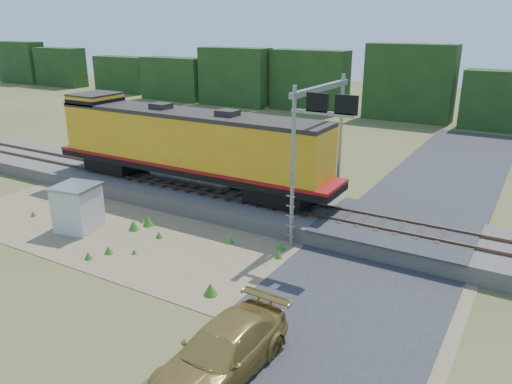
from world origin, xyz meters
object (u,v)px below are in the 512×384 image
Objects in this scene: shed at (78,208)px; car at (222,352)px; locomotive at (184,144)px; signal_gantry at (322,122)px.

car is at bearing -34.33° from shed.
shed is (-1.65, -6.46, -2.10)m from locomotive.
locomotive reaches higher than car.
shed is at bearing -104.36° from locomotive.
car is (12.21, -5.32, -0.43)m from shed.
shed is 13.33m from car.
signal_gantry is at bearing 18.46° from shed.
shed is 12.60m from signal_gantry.
locomotive reaches higher than shed.
signal_gantry reaches higher than locomotive.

